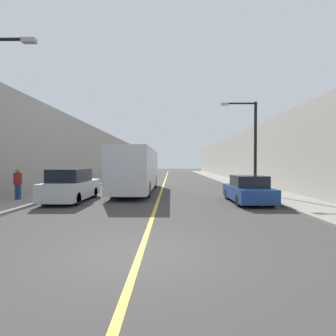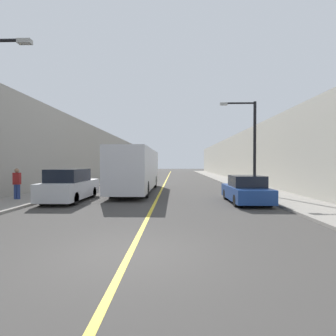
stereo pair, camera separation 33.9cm
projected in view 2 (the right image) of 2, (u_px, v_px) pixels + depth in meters
The scene contains 11 objects.
ground_plane at pixel (129, 255), 6.20m from camera, with size 200.00×200.00×0.00m, color #3F3D3A.
sidewalk_left at pixel (112, 179), 36.38m from camera, with size 2.88×72.00×0.12m, color gray.
sidewalk_right at pixel (223, 179), 35.99m from camera, with size 2.88×72.00×0.12m, color gray.
building_row_left at pixel (87, 154), 36.41m from camera, with size 4.00×72.00×6.89m, color gray.
building_row_right at pixel (248, 157), 35.85m from camera, with size 4.00×72.00×6.02m, color #B7B2A3.
road_center_line at pixel (167, 179), 36.18m from camera, with size 0.16×72.00×0.01m, color gold.
bus at pixel (137, 169), 20.02m from camera, with size 2.47×11.30×3.23m.
parked_suv_left at pixel (70, 186), 15.04m from camera, with size 1.90×4.94×1.85m.
car_right_near at pixel (246, 191), 14.33m from camera, with size 1.87×4.34×1.51m.
street_lamp_right at pixel (251, 140), 17.90m from camera, with size 2.48×0.24×6.27m.
pedestrian at pixel (17, 183), 15.00m from camera, with size 0.39×0.25×1.77m.
Camera 2 is at (1.08, -6.14, 2.17)m, focal length 28.00 mm.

